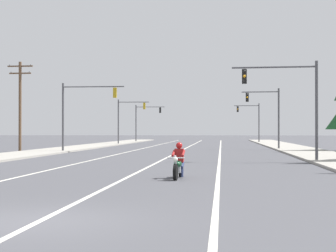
{
  "coord_description": "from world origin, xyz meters",
  "views": [
    {
      "loc": [
        4.04,
        -11.32,
        1.95
      ],
      "look_at": [
        0.92,
        20.18,
        2.2
      ],
      "focal_mm": 58.05,
      "sensor_mm": 36.0,
      "label": 1
    }
  ],
  "objects": [
    {
      "name": "traffic_signal_near_left",
      "position": [
        -8.51,
        36.22,
        4.15
      ],
      "size": [
        5.67,
        0.37,
        6.2
      ],
      "color": "#47474C",
      "rests_on": "ground"
    },
    {
      "name": "ground_plane",
      "position": [
        0.0,
        0.0,
        0.0
      ],
      "size": [
        400.0,
        400.0,
        0.0
      ],
      "primitive_type": "plane",
      "color": "#47474C"
    },
    {
      "name": "traffic_signal_mid_left",
      "position": [
        -8.95,
        62.52,
        4.06
      ],
      "size": [
        4.34,
        0.42,
        6.2
      ],
      "color": "#47474C",
      "rests_on": "ground"
    },
    {
      "name": "traffic_signal_near_right",
      "position": [
        8.31,
        22.55,
        4.12
      ],
      "size": [
        5.23,
        0.4,
        6.2
      ],
      "color": "#47474C",
      "rests_on": "ground"
    },
    {
      "name": "motorcycle_with_rider",
      "position": [
        2.3,
        10.51,
        0.59
      ],
      "size": [
        0.7,
        2.19,
        1.46
      ],
      "color": "black",
      "rests_on": "ground"
    },
    {
      "name": "utility_pole_left_near",
      "position": [
        -14.3,
        36.61,
        4.47
      ],
      "size": [
        2.35,
        0.26,
        8.22
      ],
      "color": "brown",
      "rests_on": "ground"
    },
    {
      "name": "traffic_signal_mid_right",
      "position": [
        8.73,
        44.24,
        4.03
      ],
      "size": [
        3.79,
        0.37,
        6.2
      ],
      "color": "#47474C",
      "rests_on": "ground"
    },
    {
      "name": "lane_stripe_left",
      "position": [
        -4.39,
        45.0,
        0.0
      ],
      "size": [
        0.16,
        100.0,
        0.01
      ],
      "primitive_type": "cube",
      "color": "beige",
      "rests_on": "ground"
    },
    {
      "name": "sidewalk_kerb_right",
      "position": [
        11.5,
        40.0,
        0.07
      ],
      "size": [
        4.4,
        110.0,
        0.14
      ],
      "primitive_type": "cube",
      "color": "#9E998E",
      "rests_on": "ground"
    },
    {
      "name": "sidewalk_kerb_left",
      "position": [
        -11.5,
        40.0,
        0.07
      ],
      "size": [
        4.4,
        110.0,
        0.14
      ],
      "primitive_type": "cube",
      "color": "#9E998E",
      "rests_on": "ground"
    },
    {
      "name": "traffic_signal_far_right",
      "position": [
        8.78,
        75.07,
        4.04
      ],
      "size": [
        4.0,
        0.37,
        6.2
      ],
      "color": "#47474C",
      "rests_on": "ground"
    },
    {
      "name": "lane_stripe_right",
      "position": [
        3.89,
        45.0,
        0.0
      ],
      "size": [
        0.16,
        100.0,
        0.01
      ],
      "primitive_type": "cube",
      "color": "beige",
      "rests_on": "ground"
    },
    {
      "name": "traffic_signal_far_left",
      "position": [
        -8.8,
        78.14,
        4.1
      ],
      "size": [
        4.85,
        0.48,
        6.2
      ],
      "color": "#47474C",
      "rests_on": "ground"
    },
    {
      "name": "lane_stripe_center",
      "position": [
        0.16,
        45.0,
        0.0
      ],
      "size": [
        0.16,
        100.0,
        0.01
      ],
      "primitive_type": "cube",
      "color": "beige",
      "rests_on": "ground"
    }
  ]
}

